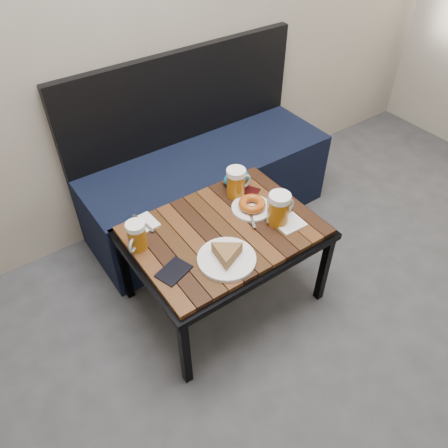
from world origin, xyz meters
TOP-DOWN VIEW (x-y plane):
  - bench at (0.04, 1.76)m, footprint 1.40×0.50m
  - cafe_table at (-0.23, 1.20)m, footprint 0.84×0.62m
  - beer_mug_left at (-0.59, 1.31)m, footprint 0.12×0.11m
  - beer_mug_centre at (-0.04, 1.36)m, footprint 0.13×0.09m
  - beer_mug_right at (-0.01, 1.10)m, footprint 0.14×0.10m
  - plate_pie at (-0.33, 1.04)m, footprint 0.24×0.24m
  - plate_bagel at (-0.05, 1.23)m, footprint 0.22×0.23m
  - napkin_left at (-0.51, 1.43)m, footprint 0.12×0.15m
  - napkin_right at (0.03, 1.05)m, footprint 0.13×0.11m
  - passport_navy at (-0.54, 1.11)m, footprint 0.16×0.13m
  - passport_burgundy at (-0.00, 1.36)m, footprint 0.15×0.17m
  - knit_pouch at (0.01, 1.43)m, footprint 0.15×0.10m

SIDE VIEW (x-z plane):
  - bench at x=0.04m, z-range -0.20..0.75m
  - cafe_table at x=-0.23m, z-range 0.19..0.66m
  - passport_navy at x=-0.54m, z-range 0.47..0.48m
  - passport_burgundy at x=0.00m, z-range 0.47..0.48m
  - napkin_right at x=0.03m, z-range 0.47..0.48m
  - napkin_left at x=-0.51m, z-range 0.47..0.48m
  - plate_bagel at x=-0.05m, z-range 0.47..0.52m
  - plate_pie at x=-0.33m, z-range 0.46..0.53m
  - knit_pouch at x=0.01m, z-range 0.47..0.53m
  - beer_mug_left at x=-0.59m, z-range 0.47..0.60m
  - beer_mug_centre at x=-0.04m, z-range 0.47..0.62m
  - beer_mug_right at x=-0.01m, z-range 0.47..0.63m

